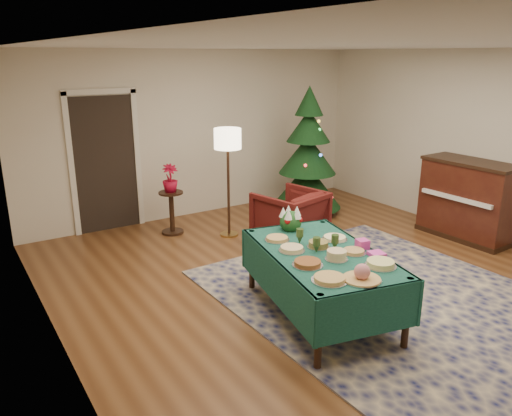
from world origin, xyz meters
TOP-DOWN VIEW (x-y plane):
  - room_shell at (0.00, 0.00)m, footprint 7.00×7.00m
  - doorway at (-1.60, 3.48)m, footprint 1.08×0.04m
  - rug at (0.26, -0.71)m, footprint 3.28×4.26m
  - buffet_table at (-0.62, -0.39)m, footprint 1.44×2.02m
  - platter_0 at (-1.00, -0.95)m, footprint 0.32×0.32m
  - platter_1 at (-0.75, -1.09)m, footprint 0.35×0.35m
  - platter_2 at (-0.39, -0.97)m, footprint 0.30×0.30m
  - platter_3 at (-0.95, -0.58)m, footprint 0.29×0.29m
  - platter_4 at (-0.63, -0.62)m, footprint 0.22×0.22m
  - platter_5 at (-0.38, -0.59)m, footprint 0.24×0.24m
  - platter_6 at (-0.86, -0.21)m, footprint 0.27×0.27m
  - platter_7 at (-0.57, -0.28)m, footprint 0.24×0.24m
  - platter_8 at (-0.28, -0.20)m, footprint 0.27×0.27m
  - platter_9 at (-0.81, 0.12)m, footprint 0.27×0.27m
  - goblet_0 at (-0.67, -0.09)m, footprint 0.08×0.08m
  - goblet_1 at (-0.48, -0.43)m, footprint 0.08×0.08m
  - goblet_2 at (-0.68, -0.38)m, footprint 0.08×0.08m
  - napkin_stack at (-0.23, -0.77)m, footprint 0.17×0.17m
  - gift_box at (-0.21, -0.54)m, footprint 0.14×0.14m
  - centerpiece at (-0.48, 0.31)m, footprint 0.26×0.26m
  - armchair at (0.38, 1.47)m, footprint 0.99×0.95m
  - floor_lamp at (-0.20, 2.22)m, footprint 0.39×0.39m
  - side_table at (-0.87, 2.77)m, footprint 0.36×0.36m
  - potted_plant at (-0.87, 2.77)m, footprint 0.23×0.42m
  - christmas_tree at (1.50, 2.50)m, footprint 1.37×1.37m
  - piano at (2.70, 0.25)m, footprint 0.67×1.36m

SIDE VIEW (x-z plane):
  - rug at x=0.26m, z-range 0.00..0.02m
  - side_table at x=-0.87m, z-range -0.01..0.64m
  - armchair at x=0.38m, z-range 0.00..0.86m
  - piano at x=2.70m, z-range -0.01..1.15m
  - buffet_table at x=-0.62m, z-range 0.22..0.93m
  - platter_8 at x=-0.28m, z-range 0.71..0.75m
  - platter_5 at x=-0.38m, z-range 0.71..0.75m
  - platter_9 at x=-0.81m, z-range 0.71..0.75m
  - napkin_stack at x=-0.23m, z-range 0.71..0.75m
  - platter_0 at x=-1.00m, z-range 0.71..0.76m
  - platter_3 at x=-0.95m, z-range 0.71..0.76m
  - platter_6 at x=-0.86m, z-range 0.71..0.76m
  - platter_2 at x=-0.39m, z-range 0.71..0.77m
  - platter_7 at x=-0.57m, z-range 0.71..0.78m
  - platter_4 at x=-0.63m, z-range 0.71..0.81m
  - gift_box at x=-0.21m, z-range 0.71..0.81m
  - potted_plant at x=-0.87m, z-range 0.65..0.88m
  - platter_1 at x=-0.75m, z-range 0.70..0.85m
  - goblet_0 at x=-0.67m, z-range 0.72..0.89m
  - goblet_1 at x=-0.48m, z-range 0.72..0.89m
  - goblet_2 at x=-0.68m, z-range 0.72..0.89m
  - centerpiece at x=-0.48m, z-range 0.69..0.99m
  - christmas_tree at x=1.50m, z-range -0.11..2.03m
  - doorway at x=-1.60m, z-range 0.02..2.18m
  - room_shell at x=0.00m, z-range -2.15..4.85m
  - floor_lamp at x=-0.20m, z-range 0.56..2.17m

